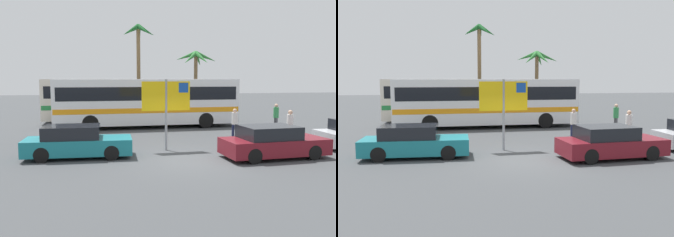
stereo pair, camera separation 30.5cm
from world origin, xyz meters
The scene contains 11 objects.
ground centered at (0.00, 0.00, 0.00)m, with size 120.00×120.00×0.00m, color #424447.
bus_front_coach centered at (-0.19, 10.02, 1.78)m, with size 11.89×2.54×3.17m.
bus_rear_coach centered at (-1.28, 13.39, 1.78)m, with size 11.89×2.54×3.17m.
ferry_sign centered at (-0.44, 2.24, 2.33)m, with size 2.20×0.14×3.20m.
car_maroon centered at (3.46, -0.19, 0.64)m, with size 4.33×2.00×1.32m.
car_teal centered at (-4.37, 1.48, 0.64)m, with size 4.39×1.87×1.32m.
pedestrian_by_bus centered at (3.70, 4.46, 0.96)m, with size 0.32×0.32×1.63m.
pedestrian_crossing_lot centered at (7.35, 6.77, 0.99)m, with size 0.32×0.32×1.68m.
pedestrian_near_sign centered at (5.89, 2.66, 0.98)m, with size 0.32×0.32×1.67m.
palm_tree_seaside centered at (0.18, 17.45, 6.06)m, with size 2.82×2.92×7.80m.
palm_tree_inland centered at (5.39, 17.73, 4.53)m, with size 3.73×3.74×5.66m.
Camera 1 is at (-3.67, -13.52, 3.24)m, focal length 38.59 mm.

